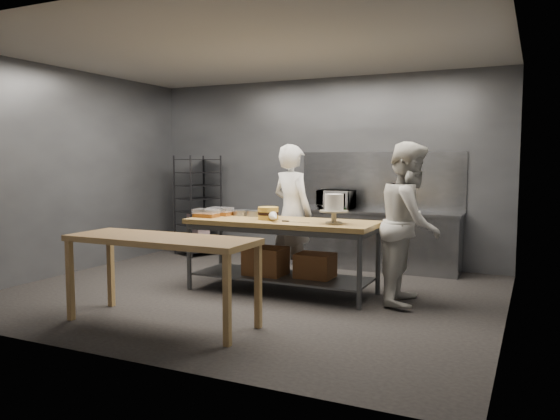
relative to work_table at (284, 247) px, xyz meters
name	(u,v)px	position (x,y,z in m)	size (l,w,h in m)	color
ground	(250,293)	(-0.37, -0.23, -0.57)	(6.00, 6.00, 0.00)	black
back_wall	(321,170)	(-0.37, 2.27, 0.93)	(6.00, 0.04, 3.00)	#4C4F54
work_table	(284,247)	(0.00, 0.00, 0.00)	(2.40, 0.90, 0.92)	olive
near_counter	(161,245)	(-0.55, -1.76, 0.24)	(2.00, 0.70, 0.90)	brown
back_counter	(374,240)	(0.63, 1.95, -0.12)	(2.60, 0.60, 0.90)	slate
splashback_panel	(380,181)	(0.63, 2.25, 0.78)	(2.60, 0.02, 0.90)	slate
speed_rack	(198,206)	(-2.54, 1.87, 0.28)	(0.81, 0.84, 1.75)	black
chef_behind	(292,213)	(-0.18, 0.66, 0.37)	(0.69, 0.45, 1.89)	white
chef_right	(410,223)	(1.55, 0.15, 0.37)	(0.91, 0.71, 1.88)	silver
microwave	(336,200)	(0.00, 1.95, 0.48)	(0.54, 0.37, 0.30)	black
frosted_cake_stand	(334,205)	(0.71, -0.11, 0.56)	(0.34, 0.34, 0.35)	#ACA489
layer_cake	(268,213)	(-0.20, -0.03, 0.43)	(0.26, 0.26, 0.16)	gold
cake_pans	(235,213)	(-0.83, 0.21, 0.39)	(0.80, 0.41, 0.07)	gray
piping_bag	(274,217)	(-0.02, -0.23, 0.41)	(0.12, 0.12, 0.38)	white
offset_spatula	(292,222)	(0.19, -0.16, 0.35)	(0.36, 0.02, 0.02)	slate
pastry_clamshells	(213,212)	(-1.04, 0.01, 0.40)	(0.36, 0.49, 0.11)	#975E1E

